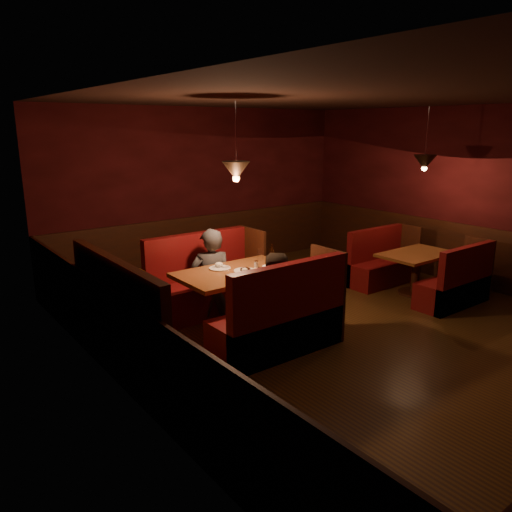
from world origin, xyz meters
TOP-DOWN VIEW (x-y plane):
  - room at (-0.28, 0.05)m, footprint 6.02×7.02m
  - main_table at (-1.21, 0.71)m, footprint 1.50×0.91m
  - main_bench_far at (-1.19, 1.56)m, footprint 1.65×0.59m
  - main_bench_near at (-1.19, -0.14)m, footprint 1.65×0.59m
  - second_table at (1.85, 0.23)m, footprint 1.18×0.75m
  - second_bench_far at (1.88, 0.93)m, footprint 1.30×0.49m
  - second_bench_near at (1.88, -0.47)m, footprint 1.30×0.49m
  - diner_a at (-1.23, 1.32)m, footprint 0.68×0.56m
  - diner_b at (-1.07, 0.05)m, footprint 0.88×0.78m

SIDE VIEW (x-z plane):
  - second_bench_far at x=1.88m, z-range -0.17..0.76m
  - second_bench_near at x=1.88m, z-range -0.17..0.76m
  - main_bench_far at x=-1.19m, z-range -0.20..0.92m
  - main_bench_near at x=-1.19m, z-range -0.20..0.92m
  - second_table at x=1.85m, z-range 0.16..0.82m
  - main_table at x=-1.21m, z-range 0.09..1.14m
  - diner_b at x=-1.07m, z-range 0.00..1.49m
  - diner_a at x=-1.23m, z-range 0.00..1.60m
  - room at x=-0.28m, z-range -0.41..2.51m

